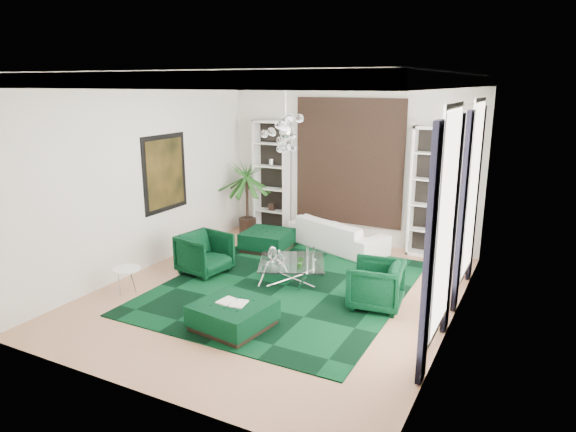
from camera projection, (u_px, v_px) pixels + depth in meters
The scene contains 30 objects.
floor at pixel (278, 293), 9.28m from camera, with size 6.00×7.00×0.02m, color tan.
ceiling at pixel (277, 74), 8.32m from camera, with size 6.00×7.00×0.02m, color white.
wall_back at pixel (350, 162), 11.82m from camera, with size 6.00×0.02×3.80m, color silver.
wall_front at pixel (130, 245), 5.78m from camera, with size 6.00×0.02×3.80m, color silver.
wall_left at pixel (144, 175), 10.13m from camera, with size 0.02×7.00×3.80m, color silver.
wall_right at pixel (459, 208), 7.47m from camera, with size 0.02×7.00×3.80m, color silver.
crown_molding at pixel (277, 81), 8.34m from camera, with size 6.00×7.00×0.18m, color white, non-canonical shape.
ceiling_medallion at pixel (285, 77), 8.58m from camera, with size 0.90×0.90×0.05m, color white.
tapestry at pixel (349, 162), 11.78m from camera, with size 2.50×0.06×2.80m, color black.
shelving_left at pixel (272, 178), 12.64m from camera, with size 0.90×0.38×2.80m, color white, non-canonical shape.
shelving_right at pixel (432, 193), 10.91m from camera, with size 0.90×0.38×2.80m, color white, non-canonical shape.
painting at pixel (165, 173), 10.64m from camera, with size 0.04×1.30×1.60m, color black.
window_near at pixel (446, 223), 6.70m from camera, with size 0.03×1.10×2.90m, color white.
curtain_near_a at pixel (429, 258), 6.11m from camera, with size 0.07×0.30×3.25m, color black.
curtain_near_b at pixel (452, 226), 7.45m from camera, with size 0.07×0.30×3.25m, color black.
window_far at pixel (473, 190), 8.77m from camera, with size 0.03×1.10×2.90m, color white.
curtain_far_a at pixel (462, 214), 8.18m from camera, with size 0.07×0.30×3.25m, color black.
curtain_far_b at pixel (476, 195), 9.52m from camera, with size 0.07×0.30×3.25m, color black.
rug at pixel (286, 286), 9.53m from camera, with size 4.20×5.00×0.02m, color black.
sofa at pixel (337, 234), 11.65m from camera, with size 2.36×0.92×0.69m, color white.
armchair_left at pixel (205, 254), 10.12m from camera, with size 0.86×0.89×0.81m, color black.
armchair_right at pixel (376, 285), 8.58m from camera, with size 0.85×0.87×0.79m, color black.
coffee_table at pixel (292, 272), 9.70m from camera, with size 1.20×1.20×0.41m, color white, non-canonical shape.
ottoman_side at pixel (267, 241), 11.54m from camera, with size 1.00×1.00×0.44m, color black.
ottoman_front at pixel (233, 316), 7.87m from camera, with size 1.05×1.05×0.42m, color black.
book at pixel (233, 302), 7.81m from camera, with size 0.45×0.30×0.03m, color white.
side_table at pixel (128, 282), 9.14m from camera, with size 0.49×0.49×0.47m, color white.
palm at pixel (247, 187), 12.60m from camera, with size 1.48×1.48×2.36m, color #265F1E, non-canonical shape.
chandelier at pixel (286, 132), 8.82m from camera, with size 0.88×0.88×0.79m, color white, non-canonical shape.
table_plant at pixel (300, 262), 9.27m from camera, with size 0.13×0.10×0.23m, color #265F1E.
Camera 1 is at (4.10, -7.59, 3.68)m, focal length 32.00 mm.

